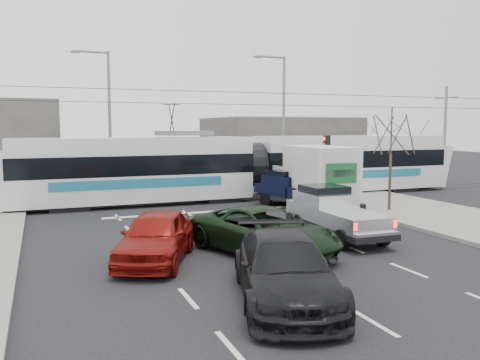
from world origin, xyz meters
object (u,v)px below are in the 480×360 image
object	(u,v)px
street_lamp_near	(281,114)
red_car	(156,236)
silver_pickup	(333,212)
dark_car	(285,269)
traffic_signal	(327,154)
bare_tree	(391,135)
street_lamp_far	(107,113)
box_truck	(315,178)
tram	(252,166)
navy_pickup	(292,189)
green_car	(264,231)

from	to	relation	value
street_lamp_near	red_car	world-z (taller)	street_lamp_near
silver_pickup	dark_car	size ratio (longest dim) A/B	0.97
traffic_signal	red_car	xyz separation A→B (m)	(-11.47, -8.81, -1.94)
bare_tree	street_lamp_far	world-z (taller)	street_lamp_far
box_truck	tram	bearing A→B (deg)	110.90
navy_pickup	red_car	distance (m)	12.11
street_lamp_near	tram	size ratio (longest dim) A/B	0.34
green_car	bare_tree	bearing A→B (deg)	11.80
tram	box_truck	size ratio (longest dim) A/B	4.00
tram	red_car	distance (m)	14.62
street_lamp_near	dark_car	world-z (taller)	street_lamp_near
traffic_signal	silver_pickup	size ratio (longest dim) A/B	0.68
traffic_signal	dark_car	xyz separation A→B (m)	(-9.36, -13.55, -1.95)
box_truck	red_car	xyz separation A→B (m)	(-9.71, -7.07, -0.80)
street_lamp_far	silver_pickup	distance (m)	18.75
navy_pickup	traffic_signal	bearing A→B (deg)	-7.68
street_lamp_near	tram	xyz separation A→B (m)	(-4.02, -4.32, -3.19)
dark_car	street_lamp_near	bearing A→B (deg)	81.42
street_lamp_far	navy_pickup	distance (m)	13.66
navy_pickup	green_car	bearing A→B (deg)	-144.44
box_truck	green_car	world-z (taller)	box_truck
red_car	street_lamp_far	bearing A→B (deg)	112.32
traffic_signal	navy_pickup	xyz separation A→B (m)	(-2.52, -0.64, -1.80)
box_truck	green_car	size ratio (longest dim) A/B	1.19
street_lamp_far	red_car	distance (m)	18.83
street_lamp_far	green_car	size ratio (longest dim) A/B	1.62
tram	green_car	world-z (taller)	tram
street_lamp_near	green_car	world-z (taller)	street_lamp_near
bare_tree	silver_pickup	distance (m)	7.19
box_truck	street_lamp_far	bearing A→B (deg)	133.14
traffic_signal	dark_car	world-z (taller)	traffic_signal
silver_pickup	green_car	xyz separation A→B (m)	(-3.58, -1.53, -0.17)
traffic_signal	green_car	xyz separation A→B (m)	(-7.94, -9.19, -1.97)
street_lamp_near	box_truck	size ratio (longest dim) A/B	1.35
navy_pickup	red_car	world-z (taller)	navy_pickup
green_car	silver_pickup	bearing A→B (deg)	5.23
street_lamp_far	dark_car	bearing A→B (deg)	-86.77
traffic_signal	street_lamp_near	world-z (taller)	street_lamp_near
street_lamp_near	silver_pickup	distance (m)	16.56
silver_pickup	dark_car	world-z (taller)	silver_pickup
street_lamp_far	silver_pickup	bearing A→B (deg)	-69.87
traffic_signal	bare_tree	bearing A→B (deg)	-74.24
traffic_signal	navy_pickup	size ratio (longest dim) A/B	0.75
green_car	red_car	bearing A→B (deg)	155.77
street_lamp_near	navy_pickup	size ratio (longest dim) A/B	1.88
box_truck	red_car	size ratio (longest dim) A/B	1.41
bare_tree	traffic_signal	world-z (taller)	bare_tree
green_car	box_truck	bearing A→B (deg)	32.29
silver_pickup	street_lamp_near	bearing A→B (deg)	71.95
silver_pickup	navy_pickup	distance (m)	7.25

